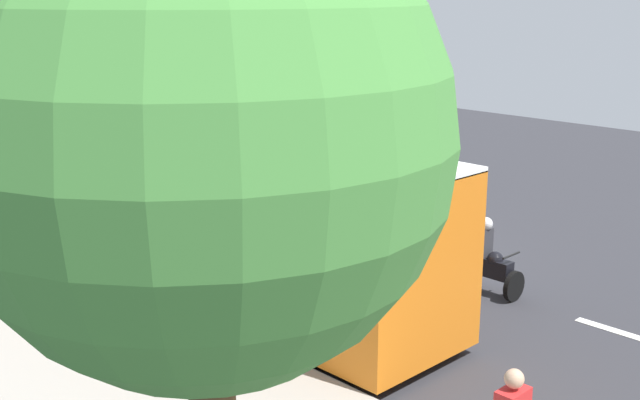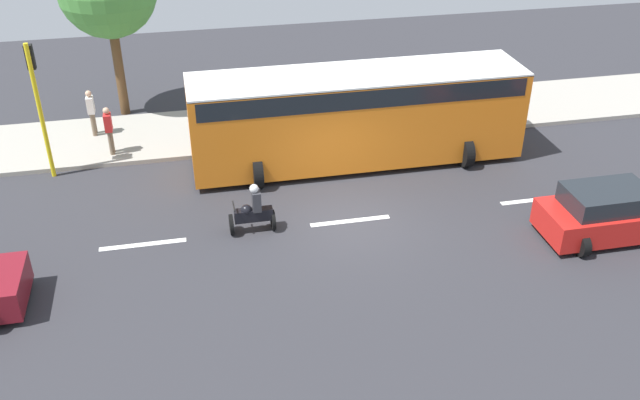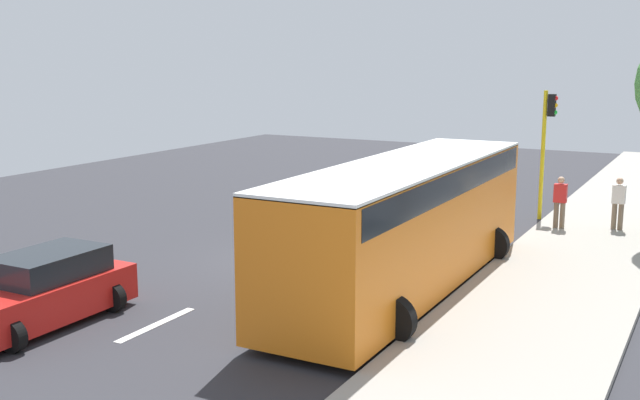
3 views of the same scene
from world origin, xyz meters
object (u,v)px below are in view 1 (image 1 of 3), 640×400
(car_red, at_px, (253,164))
(street_tree_north, at_px, (202,140))
(city_bus, at_px, (211,198))
(motorcycle, at_px, (487,262))

(car_red, height_order, street_tree_north, street_tree_north)
(car_red, bearing_deg, city_bus, 44.91)
(motorcycle, bearing_deg, city_bus, -47.36)
(motorcycle, bearing_deg, car_red, -102.95)
(city_bus, bearing_deg, car_red, -135.09)
(car_red, xyz_separation_m, motorcycle, (2.28, 9.91, -0.07))
(city_bus, relative_size, street_tree_north, 1.66)
(car_red, xyz_separation_m, city_bus, (5.95, 5.93, 1.14))
(motorcycle, relative_size, street_tree_north, 0.23)
(street_tree_north, bearing_deg, car_red, -130.52)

